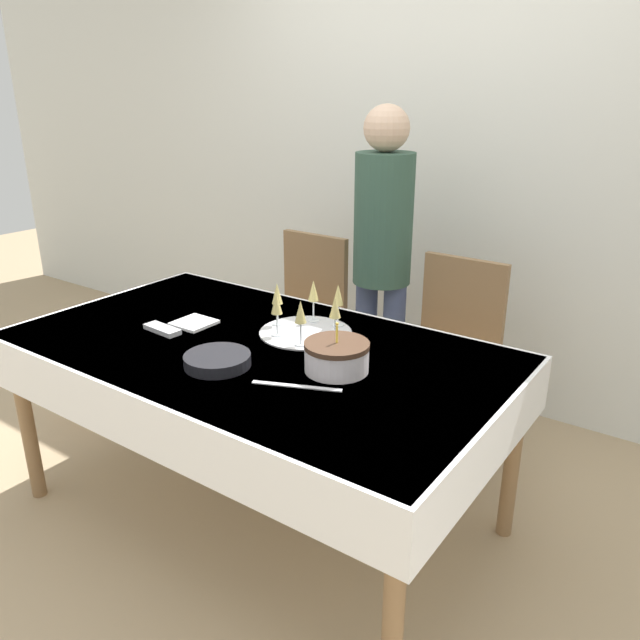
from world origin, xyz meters
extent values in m
plane|color=tan|center=(0.00, 0.00, 0.00)|extent=(12.00, 12.00, 0.00)
cube|color=silver|center=(0.00, 1.53, 1.35)|extent=(8.00, 0.05, 2.70)
cube|color=white|center=(0.00, 0.00, 0.75)|extent=(1.87, 1.05, 0.03)
cube|color=white|center=(0.00, 0.00, 0.66)|extent=(1.90, 1.08, 0.21)
cylinder|color=olive|center=(-0.87, -0.47, 0.37)|extent=(0.06, 0.06, 0.73)
cylinder|color=olive|center=(0.87, -0.47, 0.37)|extent=(0.06, 0.06, 0.73)
cylinder|color=olive|center=(-0.87, 0.47, 0.37)|extent=(0.06, 0.06, 0.73)
cylinder|color=olive|center=(0.87, 0.47, 0.37)|extent=(0.06, 0.06, 0.73)
cube|color=olive|center=(-0.42, 0.78, 0.44)|extent=(0.43, 0.43, 0.04)
cube|color=olive|center=(-0.42, 0.97, 0.71)|extent=(0.40, 0.04, 0.50)
cylinder|color=olive|center=(-0.24, 0.59, 0.21)|extent=(0.04, 0.04, 0.42)
cylinder|color=olive|center=(-0.60, 0.60, 0.21)|extent=(0.04, 0.04, 0.42)
cylinder|color=olive|center=(-0.24, 0.95, 0.21)|extent=(0.04, 0.04, 0.42)
cylinder|color=olive|center=(-0.60, 0.96, 0.21)|extent=(0.04, 0.04, 0.42)
cube|color=olive|center=(0.42, 0.78, 0.44)|extent=(0.43, 0.43, 0.04)
cube|color=olive|center=(0.42, 0.97, 0.71)|extent=(0.40, 0.04, 0.50)
cylinder|color=olive|center=(0.60, 0.59, 0.21)|extent=(0.04, 0.04, 0.42)
cylinder|color=olive|center=(0.24, 0.60, 0.21)|extent=(0.04, 0.04, 0.42)
cylinder|color=olive|center=(0.60, 0.95, 0.21)|extent=(0.04, 0.04, 0.42)
cylinder|color=olive|center=(0.24, 0.96, 0.21)|extent=(0.04, 0.04, 0.42)
cylinder|color=white|center=(0.38, -0.01, 0.81)|extent=(0.22, 0.22, 0.09)
cylinder|color=#4C3323|center=(0.38, -0.01, 0.86)|extent=(0.22, 0.22, 0.02)
cylinder|color=yellow|center=(0.38, -0.01, 0.90)|extent=(0.01, 0.01, 0.06)
sphere|color=#F9CC4C|center=(0.38, -0.01, 0.93)|extent=(0.01, 0.01, 0.01)
cylinder|color=silver|center=(0.08, 0.21, 0.77)|extent=(0.37, 0.37, 0.01)
cylinder|color=silver|center=(0.22, 0.21, 0.77)|extent=(0.05, 0.05, 0.00)
cylinder|color=silver|center=(0.22, 0.21, 0.82)|extent=(0.01, 0.01, 0.08)
cone|color=#E0CC72|center=(0.22, 0.21, 0.90)|extent=(0.04, 0.04, 0.08)
cylinder|color=silver|center=(0.15, 0.34, 0.77)|extent=(0.05, 0.05, 0.00)
cylinder|color=silver|center=(0.15, 0.34, 0.82)|extent=(0.01, 0.01, 0.08)
cone|color=#E0CC72|center=(0.15, 0.34, 0.90)|extent=(0.04, 0.04, 0.08)
cylinder|color=silver|center=(0.04, 0.33, 0.77)|extent=(0.05, 0.05, 0.00)
cylinder|color=silver|center=(0.04, 0.33, 0.82)|extent=(0.01, 0.01, 0.08)
cone|color=#E0CC72|center=(0.04, 0.33, 0.90)|extent=(0.04, 0.04, 0.08)
cylinder|color=silver|center=(-0.06, 0.21, 0.77)|extent=(0.05, 0.05, 0.00)
cylinder|color=silver|center=(-0.06, 0.21, 0.82)|extent=(0.01, 0.01, 0.08)
cone|color=#E0CC72|center=(-0.06, 0.21, 0.90)|extent=(0.04, 0.04, 0.08)
cylinder|color=silver|center=(0.02, 0.12, 0.77)|extent=(0.05, 0.05, 0.00)
cylinder|color=silver|center=(0.02, 0.12, 0.82)|extent=(0.01, 0.01, 0.08)
cone|color=#E0CC72|center=(0.02, 0.12, 0.90)|extent=(0.04, 0.04, 0.08)
cylinder|color=silver|center=(0.15, 0.09, 0.77)|extent=(0.05, 0.05, 0.00)
cylinder|color=silver|center=(0.15, 0.09, 0.82)|extent=(0.01, 0.01, 0.08)
cone|color=#E0CC72|center=(0.15, 0.09, 0.90)|extent=(0.04, 0.04, 0.08)
cylinder|color=black|center=(0.02, -0.22, 0.77)|extent=(0.23, 0.23, 0.01)
cylinder|color=black|center=(0.02, -0.22, 0.77)|extent=(0.23, 0.23, 0.01)
cylinder|color=black|center=(0.02, -0.22, 0.78)|extent=(0.23, 0.23, 0.01)
cylinder|color=black|center=(0.02, -0.22, 0.79)|extent=(0.23, 0.23, 0.01)
cylinder|color=black|center=(0.02, -0.22, 0.79)|extent=(0.23, 0.23, 0.01)
cylinder|color=black|center=(0.02, -0.22, 0.80)|extent=(0.23, 0.23, 0.01)
cube|color=silver|center=(0.34, -0.19, 0.76)|extent=(0.28, 0.13, 0.00)
cube|color=silver|center=(-0.39, -0.11, 0.77)|extent=(0.17, 0.07, 0.02)
cube|color=white|center=(-0.35, 0.02, 0.77)|extent=(0.15, 0.15, 0.01)
cylinder|color=#3F4C72|center=(-0.07, 0.93, 0.39)|extent=(0.11, 0.11, 0.78)
cylinder|color=#3F4C72|center=(0.09, 0.93, 0.39)|extent=(0.11, 0.11, 0.78)
cylinder|color=#335142|center=(0.01, 0.93, 1.09)|extent=(0.28, 0.28, 0.62)
sphere|color=#D8B293|center=(0.01, 0.93, 1.50)|extent=(0.21, 0.21, 0.21)
cube|color=orange|center=(-1.32, 0.24, 0.13)|extent=(0.25, 0.15, 0.26)
camera|label=1|loc=(1.46, -1.63, 1.67)|focal=35.00mm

